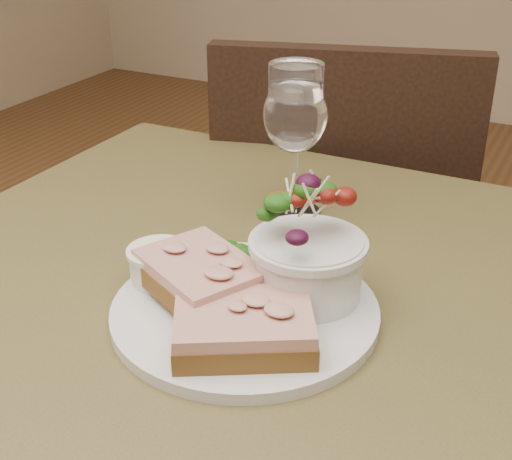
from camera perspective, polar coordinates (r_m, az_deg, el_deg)
The scene contains 9 objects.
cafe_table at distance 0.79m, azimuth -1.25°, elevation -11.21°, with size 0.80×0.80×0.75m.
chair_far at distance 1.49m, azimuth 6.53°, elevation -7.55°, with size 0.52×0.52×0.90m.
dinner_plate at distance 0.69m, azimuth -0.89°, elevation -6.49°, with size 0.26×0.26×0.01m, color silver.
sandwich_front at distance 0.63m, azimuth -0.99°, elevation -7.77°, with size 0.15×0.14×0.03m.
sandwich_back at distance 0.69m, azimuth -4.49°, elevation -3.61°, with size 0.15×0.13×0.03m.
ramekin at distance 0.72m, azimuth -7.72°, elevation -2.63°, with size 0.06×0.06×0.04m.
salad_bowl at distance 0.68m, azimuth 4.21°, elevation -0.88°, with size 0.11×0.11×0.13m.
garnish at distance 0.77m, azimuth -2.57°, elevation -1.61°, with size 0.05×0.04×0.02m.
wine_glass at distance 0.85m, azimuth 3.14°, elevation 8.83°, with size 0.08×0.08×0.18m.
Camera 1 is at (0.29, -0.54, 1.14)m, focal length 50.00 mm.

